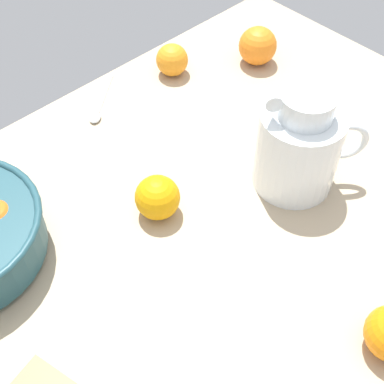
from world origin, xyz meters
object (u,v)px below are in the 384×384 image
loose_orange_3 (172,60)px  loose_orange_4 (258,46)px  juice_pitcher (298,151)px  spoon (100,106)px  loose_orange_0 (157,197)px

loose_orange_3 → loose_orange_4: 19.11cm
loose_orange_3 → juice_pitcher: bearing=-97.9°
loose_orange_4 → spoon: loose_orange_4 is taller
loose_orange_3 → loose_orange_4: size_ratio=0.83×
loose_orange_0 → loose_orange_3: loose_orange_0 is taller
juice_pitcher → loose_orange_4: bearing=52.6°
loose_orange_4 → loose_orange_0: bearing=-158.5°
loose_orange_3 → loose_orange_4: loose_orange_4 is taller
juice_pitcher → loose_orange_3: size_ratio=2.94×
juice_pitcher → loose_orange_0: juice_pitcher is taller
juice_pitcher → spoon: bearing=108.4°
spoon → loose_orange_3: bearing=-5.2°
loose_orange_3 → loose_orange_0: bearing=-135.6°
loose_orange_0 → spoon: 30.49cm
juice_pitcher → loose_orange_0: bearing=154.0°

